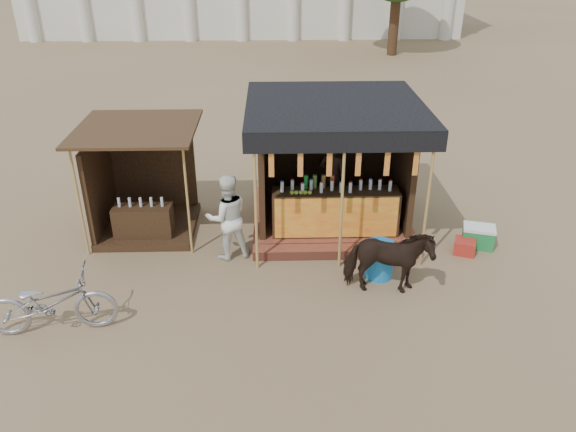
# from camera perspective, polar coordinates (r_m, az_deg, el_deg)

# --- Properties ---
(ground) EXTENTS (120.00, 120.00, 0.00)m
(ground) POSITION_cam_1_polar(r_m,az_deg,el_deg) (9.78, 0.27, -10.07)
(ground) COLOR #846B4C
(ground) RESTS_ON ground
(main_stall) EXTENTS (3.60, 3.61, 2.78)m
(main_stall) POSITION_cam_1_polar(r_m,az_deg,el_deg) (12.23, 4.47, 3.52)
(main_stall) COLOR #984732
(main_stall) RESTS_ON ground
(secondary_stall) EXTENTS (2.40, 2.40, 2.38)m
(secondary_stall) POSITION_cam_1_polar(r_m,az_deg,el_deg) (12.47, -14.95, 2.24)
(secondary_stall) COLOR #3D2916
(secondary_stall) RESTS_ON ground
(cow) EXTENTS (1.60, 0.84, 1.30)m
(cow) POSITION_cam_1_polar(r_m,az_deg,el_deg) (10.14, 10.09, -4.60)
(cow) COLOR black
(cow) RESTS_ON ground
(motorbike) EXTENTS (2.15, 0.98, 1.09)m
(motorbike) POSITION_cam_1_polar(r_m,az_deg,el_deg) (9.92, -22.98, -8.11)
(motorbike) COLOR #98979F
(motorbike) RESTS_ON ground
(bystander) EXTENTS (1.01, 0.88, 1.76)m
(bystander) POSITION_cam_1_polar(r_m,az_deg,el_deg) (11.04, -6.18, -0.13)
(bystander) COLOR white
(bystander) RESTS_ON ground
(blue_barrel) EXTENTS (0.58, 0.58, 0.72)m
(blue_barrel) POSITION_cam_1_polar(r_m,az_deg,el_deg) (10.74, 9.27, -4.41)
(blue_barrel) COLOR #1871BB
(blue_barrel) RESTS_ON ground
(red_crate) EXTENTS (0.52, 0.52, 0.29)m
(red_crate) POSITION_cam_1_polar(r_m,az_deg,el_deg) (12.00, 17.51, -2.96)
(red_crate) COLOR #A5251B
(red_crate) RESTS_ON ground
(cooler) EXTENTS (0.74, 0.60, 0.46)m
(cooler) POSITION_cam_1_polar(r_m,az_deg,el_deg) (12.28, 18.76, -1.97)
(cooler) COLOR #1B7C3B
(cooler) RESTS_ON ground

